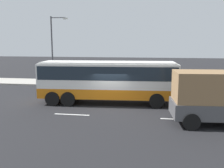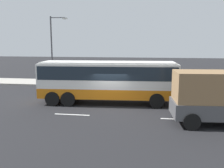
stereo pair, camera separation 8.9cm
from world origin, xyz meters
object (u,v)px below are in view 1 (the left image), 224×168
at_px(street_lamp, 54,46).
at_px(coach_bus, 108,78).
at_px(pedestrian_at_crossing, 122,77).
at_px(pedestrian_near_curb, 188,76).

bearing_deg(street_lamp, coach_bus, -44.97).
height_order(pedestrian_at_crossing, street_lamp, street_lamp).
relative_size(coach_bus, pedestrian_at_crossing, 6.43).
relative_size(coach_bus, pedestrian_near_curb, 6.24).
relative_size(pedestrian_near_curb, street_lamp, 0.23).
height_order(pedestrian_near_curb, pedestrian_at_crossing, pedestrian_near_curb).
relative_size(pedestrian_at_crossing, street_lamp, 0.23).
bearing_deg(coach_bus, pedestrian_near_curb, 46.73).
bearing_deg(coach_bus, street_lamp, 131.62).
xyz_separation_m(pedestrian_at_crossing, street_lamp, (-7.42, -0.33, 3.26)).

